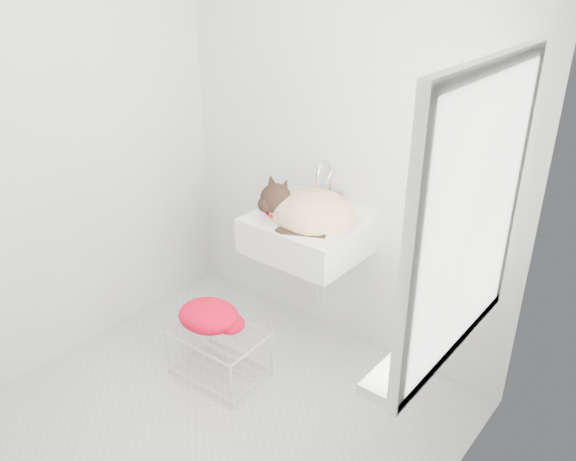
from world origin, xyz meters
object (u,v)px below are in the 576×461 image
Objects in this scene: wire_rack at (219,352)px; bottle_c at (449,318)px; bottle_b at (435,332)px; cat at (308,213)px; bottle_a at (412,355)px; sink at (308,218)px.

bottle_c reaches higher than wire_rack.
wire_rack is at bearing 179.93° from bottle_b.
cat is 1.13m from bottle_b.
bottle_c is at bearing -31.95° from cat.
bottle_a is 1.10× the size of bottle_c.
sink reaches higher than wire_rack.
wire_rack is at bearing 171.32° from bottle_a.
sink is 1.25m from bottle_a.
cat is 1.14× the size of wire_rack.
wire_rack is 1.42m from bottle_c.
bottle_b is at bearing 90.00° from bottle_a.
bottle_a is (1.01, -0.70, -0.04)m from cat.
bottle_c is at bearing -21.85° from sink.
wire_rack is at bearing -111.58° from sink.
sink is 0.05m from cat.
sink is 1.28× the size of wire_rack.
bottle_a is at bearing -90.00° from bottle_b.
cat is at bearing 66.72° from wire_rack.
sink reaches higher than bottle_c.
bottle_b reaches higher than wire_rack.
wire_rack is 1.42m from bottle_b.
cat reaches higher than bottle_b.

